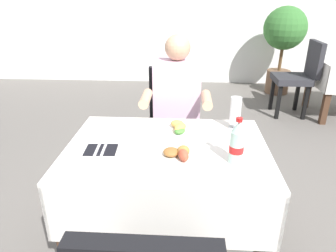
% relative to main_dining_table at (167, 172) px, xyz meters
% --- Properties ---
extents(main_dining_table, '(1.13, 0.82, 0.74)m').
position_rel_main_dining_table_xyz_m(main_dining_table, '(0.00, 0.00, 0.00)').
color(main_dining_table, white).
rests_on(main_dining_table, ground).
extents(chair_far_diner_seat, '(0.44, 0.50, 0.97)m').
position_rel_main_dining_table_xyz_m(chair_far_diner_seat, '(0.00, 0.80, -0.01)').
color(chair_far_diner_seat, black).
rests_on(chair_far_diner_seat, ground).
extents(seated_diner_far, '(0.50, 0.46, 1.26)m').
position_rel_main_dining_table_xyz_m(seated_diner_far, '(0.03, 0.69, 0.14)').
color(seated_diner_far, '#282D42').
rests_on(seated_diner_far, ground).
extents(plate_near_camera, '(0.24, 0.24, 0.07)m').
position_rel_main_dining_table_xyz_m(plate_near_camera, '(0.06, -0.15, 0.20)').
color(plate_near_camera, white).
rests_on(plate_near_camera, main_dining_table).
extents(plate_far_diner, '(0.26, 0.26, 0.06)m').
position_rel_main_dining_table_xyz_m(plate_far_diner, '(0.06, 0.18, 0.19)').
color(plate_far_diner, white).
rests_on(plate_far_diner, main_dining_table).
extents(beer_glass_left, '(0.07, 0.07, 0.21)m').
position_rel_main_dining_table_xyz_m(beer_glass_left, '(0.41, 0.27, 0.29)').
color(beer_glass_left, white).
rests_on(beer_glass_left, main_dining_table).
extents(cola_bottle_primary, '(0.07, 0.07, 0.25)m').
position_rel_main_dining_table_xyz_m(cola_bottle_primary, '(0.36, -0.15, 0.28)').
color(cola_bottle_primary, silver).
rests_on(cola_bottle_primary, main_dining_table).
extents(napkin_cutlery_set, '(0.18, 0.19, 0.01)m').
position_rel_main_dining_table_xyz_m(napkin_cutlery_set, '(-0.36, -0.07, 0.18)').
color(napkin_cutlery_set, black).
rests_on(napkin_cutlery_set, main_dining_table).
extents(background_chair_left, '(0.50, 0.44, 0.97)m').
position_rel_main_dining_table_xyz_m(background_chair_left, '(1.55, 2.45, -0.01)').
color(background_chair_left, '#2D2D33').
rests_on(background_chair_left, ground).
extents(potted_plant_corner, '(0.64, 0.64, 1.34)m').
position_rel_main_dining_table_xyz_m(potted_plant_corner, '(1.58, 3.43, 0.32)').
color(potted_plant_corner, brown).
rests_on(potted_plant_corner, ground).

